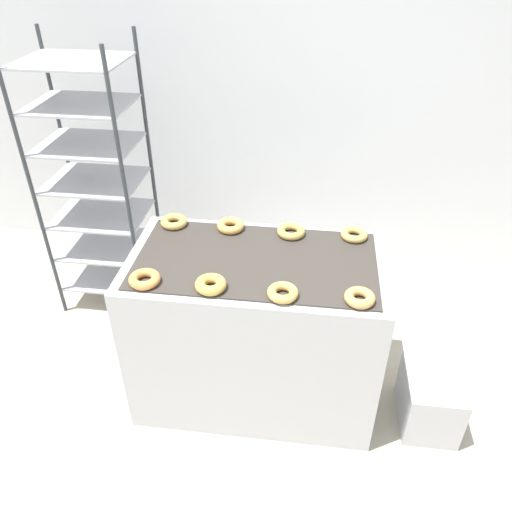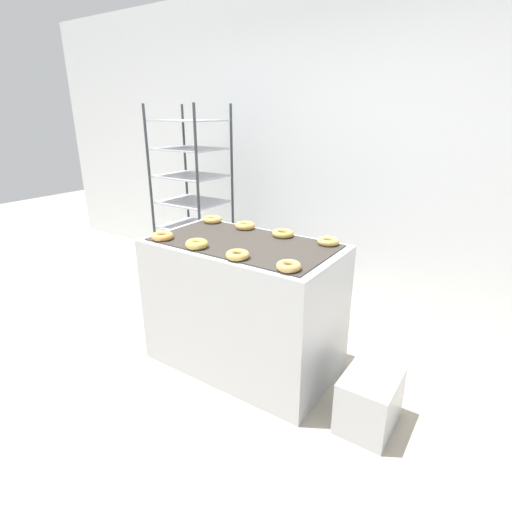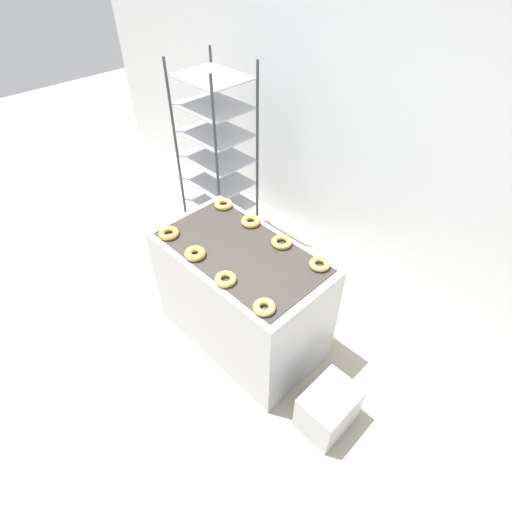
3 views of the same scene
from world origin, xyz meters
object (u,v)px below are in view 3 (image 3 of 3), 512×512
object	(u,v)px
donut_near_midleft	(195,253)
baking_rack_cart	(217,158)
fryer_machine	(242,296)
donut_far_midright	(282,242)
donut_far_right	(320,264)
donut_near_midright	(226,279)
glaze_bin	(328,408)
donut_far_midleft	(251,221)
donut_near_right	(264,307)
donut_far_left	(223,204)
donut_near_left	(169,233)

from	to	relation	value
donut_near_midleft	baking_rack_cart	bearing A→B (deg)	133.58
fryer_machine	donut_far_midright	xyz separation A→B (m)	(0.15, 0.25, 0.47)
donut_far_midright	donut_far_right	bearing A→B (deg)	1.98
fryer_machine	donut_far_midright	distance (m)	0.56
fryer_machine	baking_rack_cart	size ratio (longest dim) A/B	0.71
baking_rack_cart	donut_near_midleft	size ratio (longest dim) A/B	12.49
donut_near_midright	fryer_machine	bearing A→B (deg)	119.73
glaze_bin	donut_far_midleft	distance (m)	1.40
fryer_machine	donut_near_midleft	distance (m)	0.57
donut_near_right	donut_far_left	distance (m)	1.10
glaze_bin	donut_far_midright	world-z (taller)	donut_far_midright
fryer_machine	donut_near_right	size ratio (longest dim) A/B	9.38
glaze_bin	donut_near_midleft	distance (m)	1.36
donut_near_right	donut_far_midright	bearing A→B (deg)	123.14
baking_rack_cart	donut_far_midleft	distance (m)	1.07
donut_far_midright	donut_near_midright	bearing A→B (deg)	-89.99
donut_near_midleft	donut_near_left	bearing A→B (deg)	179.20
fryer_machine	baking_rack_cart	xyz separation A→B (m)	(-1.12, 0.75, 0.45)
donut_near_right	donut_far_midleft	distance (m)	0.84
donut_near_midright	donut_far_left	bearing A→B (deg)	139.87
donut_near_left	glaze_bin	bearing A→B (deg)	5.82
donut_near_left	donut_far_right	bearing A→B (deg)	28.15
donut_near_right	donut_far_left	bearing A→B (deg)	151.41
fryer_machine	donut_near_midright	distance (m)	0.57
glaze_bin	donut_far_left	distance (m)	1.66
glaze_bin	donut_near_right	size ratio (longest dim) A/B	2.84
fryer_machine	donut_near_midright	xyz separation A→B (m)	(0.15, -0.27, 0.48)
donut_far_midleft	donut_near_left	bearing A→B (deg)	-120.87
donut_near_midleft	donut_far_midright	bearing A→B (deg)	57.34
baking_rack_cart	donut_far_midleft	bearing A→B (deg)	-26.93
donut_near_midleft	donut_near_right	xyz separation A→B (m)	(0.65, -0.00, -0.00)
fryer_machine	donut_far_left	world-z (taller)	donut_far_left
donut_near_midleft	donut_far_midright	world-z (taller)	donut_near_midleft
fryer_machine	glaze_bin	bearing A→B (deg)	-6.28
baking_rack_cart	donut_near_midright	size ratio (longest dim) A/B	12.85
baking_rack_cart	donut_far_midright	distance (m)	1.37
donut_near_right	fryer_machine	bearing A→B (deg)	151.89
donut_near_right	donut_far_midright	distance (m)	0.61
donut_near_midleft	donut_far_midleft	bearing A→B (deg)	89.99
donut_far_right	donut_far_midleft	bearing A→B (deg)	179.84
donut_far_left	donut_far_midright	xyz separation A→B (m)	(0.63, -0.02, -0.00)
donut_near_left	donut_near_right	bearing A→B (deg)	-0.55
baking_rack_cart	donut_near_left	world-z (taller)	baking_rack_cart
donut_near_midleft	glaze_bin	bearing A→B (deg)	7.61
baking_rack_cart	donut_far_right	xyz separation A→B (m)	(1.60, -0.48, 0.03)
baking_rack_cart	glaze_bin	xyz separation A→B (m)	(2.07, -0.85, -0.74)
donut_far_midleft	donut_near_midright	bearing A→B (deg)	-58.61
fryer_machine	donut_far_right	size ratio (longest dim) A/B	9.17
donut_far_midleft	glaze_bin	bearing A→B (deg)	-18.19
donut_near_left	donut_near_midleft	xyz separation A→B (m)	(0.31, -0.00, 0.00)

